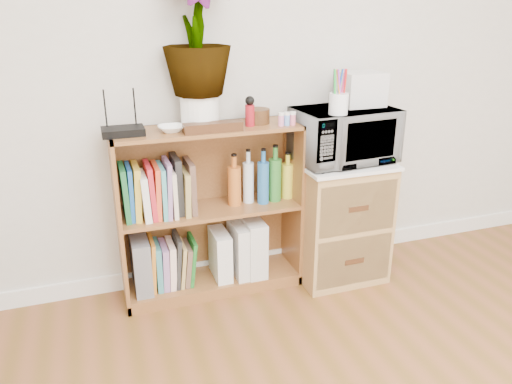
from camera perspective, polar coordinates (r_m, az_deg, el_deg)
name	(u,v)px	position (r m, az deg, el deg)	size (l,w,h in m)	color
skirting_board	(262,259)	(3.16, 0.64, -7.61)	(4.00, 0.02, 0.10)	white
bookshelf	(211,212)	(2.76, -5.22, -2.27)	(1.00, 0.30, 0.95)	brown
wicker_unit	(337,220)	(3.00, 9.29, -3.15)	(0.50, 0.45, 0.70)	#9E7542
microwave	(344,135)	(2.82, 10.00, 6.43)	(0.53, 0.36, 0.30)	silver
pen_cup	(338,104)	(2.62, 9.41, 9.92)	(0.10, 0.10, 0.11)	white
small_appliance	(361,89)	(2.87, 11.89, 11.46)	(0.23, 0.19, 0.18)	silver
router	(123,131)	(2.53, -14.96, 6.71)	(0.20, 0.14, 0.04)	black
white_bowl	(171,129)	(2.54, -9.69, 7.15)	(0.13, 0.13, 0.03)	white
plant_pot	(200,111)	(2.60, -6.45, 9.16)	(0.19, 0.19, 0.17)	white
potted_plant	(197,33)	(2.55, -6.81, 17.59)	(0.34, 0.34, 0.60)	#427E32
trinket_box	(213,127)	(2.51, -4.94, 7.39)	(0.30, 0.07, 0.05)	#34200E
kokeshi_doll	(250,116)	(2.62, -0.71, 8.73)	(0.05, 0.05, 0.11)	maroon
wooden_bowl	(257,116)	(2.69, 0.16, 8.67)	(0.13, 0.13, 0.08)	#351D0E
paint_jars	(287,121)	(2.64, 3.55, 8.14)	(0.10, 0.04, 0.05)	pink
file_box	(141,263)	(2.82, -13.02, -7.96)	(0.09, 0.25, 0.31)	slate
magazine_holder_left	(220,254)	(2.88, -4.10, -7.10)	(0.09, 0.22, 0.28)	white
magazine_holder_mid	(241,248)	(2.90, -1.76, -6.45)	(0.10, 0.25, 0.31)	silver
magazine_holder_right	(252,245)	(2.91, -0.44, -6.07)	(0.11, 0.27, 0.33)	silver
cookbooks	(158,190)	(2.66, -11.12, 0.23)	(0.37, 0.20, 0.31)	#1C6935
liquor_bottles	(262,177)	(2.78, 0.69, 1.75)	(0.39, 0.07, 0.31)	#BF6323
lower_books	(171,263)	(2.84, -9.69, -7.97)	(0.26, 0.19, 0.29)	orange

